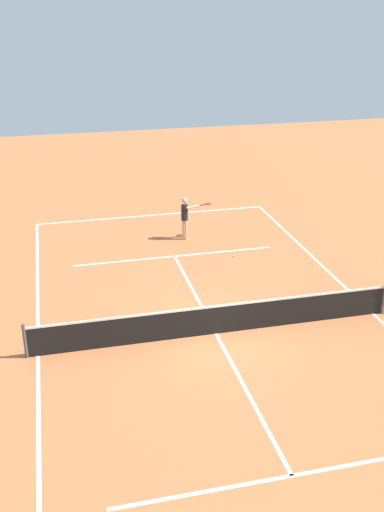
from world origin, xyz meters
TOP-DOWN VIEW (x-y plane):
  - ground_plane at (0.00, 0.00)m, footprint 60.00×60.00m
  - court_lines at (0.00, 0.00)m, footprint 10.57×21.91m
  - tennis_net at (0.00, 0.00)m, footprint 11.17×0.10m
  - player_serving at (-0.85, -7.72)m, footprint 1.35×0.51m
  - tennis_ball at (-2.25, -5.41)m, footprint 0.07×0.07m

SIDE VIEW (x-z plane):
  - ground_plane at x=0.00m, z-range 0.00..0.00m
  - court_lines at x=0.00m, z-range 0.00..0.01m
  - tennis_ball at x=-2.25m, z-range 0.00..0.07m
  - tennis_net at x=0.00m, z-range -0.04..1.03m
  - player_serving at x=-0.85m, z-range 0.18..1.97m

